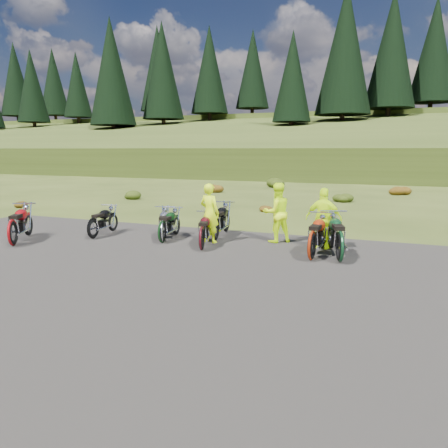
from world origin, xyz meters
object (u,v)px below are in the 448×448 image
at_px(motorcycle_0, 94,239).
at_px(motorcycle_3, 163,243).
at_px(motorcycle_7, 339,263).
at_px(person_middle, 210,214).

bearing_deg(motorcycle_0, motorcycle_3, -88.63).
xyz_separation_m(motorcycle_7, person_middle, (-4.07, 0.97, 0.92)).
relative_size(motorcycle_7, person_middle, 1.24).
bearing_deg(motorcycle_3, person_middle, -93.29).
xyz_separation_m(motorcycle_3, person_middle, (1.36, 0.55, 0.92)).
height_order(motorcycle_3, motorcycle_7, motorcycle_7).
height_order(motorcycle_3, person_middle, person_middle).
bearing_deg(motorcycle_7, person_middle, 59.87).
distance_m(motorcycle_7, person_middle, 4.28).
bearing_deg(motorcycle_3, motorcycle_0, 72.69).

